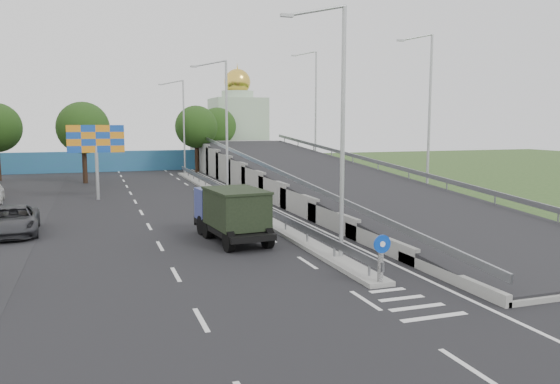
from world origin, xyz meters
name	(u,v)px	position (x,y,z in m)	size (l,w,h in m)	color
ground	(415,307)	(0.00, 0.00, 0.00)	(160.00, 160.00, 0.00)	#2D4C1E
road_surface	(199,212)	(-3.00, 20.00, 0.00)	(26.00, 90.00, 0.04)	black
median	(230,200)	(0.00, 24.00, 0.10)	(1.00, 44.00, 0.20)	gray
overpass_ramp	(326,174)	(7.50, 24.00, 1.75)	(10.00, 50.00, 3.50)	gray
median_guardrail	(230,191)	(0.00, 24.00, 0.75)	(0.09, 44.00, 0.71)	gray
sign_bollard	(381,258)	(0.00, 2.17, 1.03)	(0.64, 0.23, 1.67)	black
lamp_post_near	(339,119)	(0.11, 6.00, 5.81)	(2.74, 0.18, 10.08)	#B2B5B7
lamp_post_mid	(224,121)	(0.11, 26.00, 5.81)	(2.74, 0.18, 10.08)	#B2B5B7
lamp_post_far	(182,121)	(0.11, 46.00, 5.81)	(2.74, 0.18, 10.08)	#B2B5B7
blue_wall	(140,161)	(-4.00, 52.00, 1.20)	(30.00, 0.50, 2.40)	teal
church	(238,125)	(10.00, 60.00, 5.31)	(7.00, 7.00, 13.80)	#B2CCAD
billboard	(96,143)	(-9.00, 28.00, 4.19)	(4.00, 0.24, 5.50)	#B2B5B7
tree_left_mid	(83,128)	(-10.00, 40.00, 5.18)	(4.80, 4.80, 7.60)	black
tree_median_far	(196,127)	(2.00, 48.00, 5.18)	(4.80, 4.80, 7.60)	black
tree_ramp_far	(217,126)	(6.00, 55.00, 5.18)	(4.80, 4.80, 7.60)	black
dump_truck	(231,211)	(-3.06, 11.25, 1.43)	(2.72, 6.05, 2.59)	black
parked_car_c	(13,221)	(-13.22, 16.17, 0.72)	(2.40, 5.20, 1.45)	#333438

